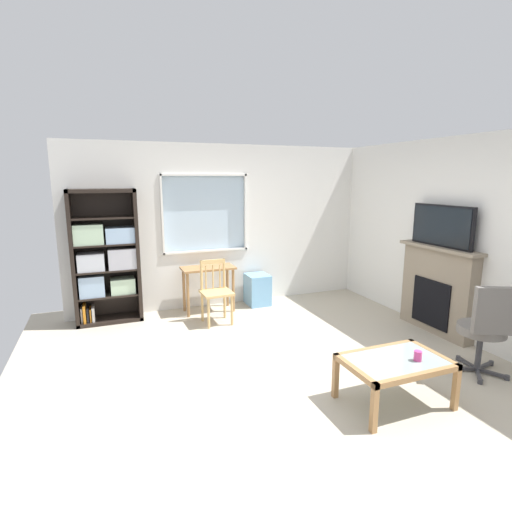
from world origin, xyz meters
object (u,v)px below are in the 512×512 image
object	(u,v)px
wooden_chair	(216,291)
desk_under_window	(208,276)
bookshelf	(106,259)
office_chair	(486,326)
coffee_table	(395,366)
sippy_cup	(418,356)
tv	(442,226)
plastic_drawer_unit	(257,289)
fireplace	(437,289)

from	to	relation	value
wooden_chair	desk_under_window	bearing A→B (deg)	87.13
bookshelf	office_chair	xyz separation A→B (m)	(3.60, -3.16, -0.37)
coffee_table	sippy_cup	distance (m)	0.22
tv	coffee_table	xyz separation A→B (m)	(-1.69, -1.22, -1.07)
wooden_chair	sippy_cup	bearing A→B (deg)	-67.72
desk_under_window	coffee_table	bearing A→B (deg)	-73.59
office_chair	plastic_drawer_unit	bearing A→B (deg)	112.89
plastic_drawer_unit	sippy_cup	xyz separation A→B (m)	(0.25, -3.28, 0.23)
coffee_table	wooden_chair	bearing A→B (deg)	109.91
bookshelf	wooden_chair	bearing A→B (deg)	-23.54
desk_under_window	tv	distance (m)	3.36
bookshelf	wooden_chair	xyz separation A→B (m)	(1.43, -0.62, -0.46)
bookshelf	fireplace	xyz separation A→B (m)	(4.09, -2.03, -0.33)
wooden_chair	tv	size ratio (longest dim) A/B	0.94
wooden_chair	fireplace	world-z (taller)	fireplace
tv	plastic_drawer_unit	bearing A→B (deg)	132.18
bookshelf	coffee_table	size ratio (longest dim) A/B	2.04
desk_under_window	wooden_chair	distance (m)	0.52
sippy_cup	coffee_table	bearing A→B (deg)	150.28
desk_under_window	fireplace	distance (m)	3.26
fireplace	tv	distance (m)	0.85
wooden_chair	sippy_cup	xyz separation A→B (m)	(1.11, -2.71, 0.02)
desk_under_window	fireplace	bearing A→B (deg)	-36.03
office_chair	wooden_chair	bearing A→B (deg)	130.54
plastic_drawer_unit	coffee_table	distance (m)	3.19
desk_under_window	office_chair	size ratio (longest dim) A/B	0.81
fireplace	sippy_cup	distance (m)	2.03
wooden_chair	plastic_drawer_unit	xyz separation A→B (m)	(0.86, 0.56, -0.21)
tv	sippy_cup	world-z (taller)	tv
coffee_table	desk_under_window	bearing A→B (deg)	106.41
desk_under_window	sippy_cup	xyz separation A→B (m)	(1.09, -3.23, -0.09)
fireplace	tv	bearing A→B (deg)	180.00
bookshelf	plastic_drawer_unit	bearing A→B (deg)	-1.48
bookshelf	wooden_chair	size ratio (longest dim) A/B	2.11
fireplace	coffee_table	distance (m)	2.11
fireplace	coffee_table	xyz separation A→B (m)	(-1.71, -1.22, -0.22)
desk_under_window	coffee_table	distance (m)	3.27
tv	office_chair	size ratio (longest dim) A/B	0.95
bookshelf	plastic_drawer_unit	world-z (taller)	bookshelf
plastic_drawer_unit	tv	distance (m)	2.91
desk_under_window	sippy_cup	size ratio (longest dim) A/B	8.97
plastic_drawer_unit	sippy_cup	size ratio (longest dim) A/B	5.56
fireplace	office_chair	bearing A→B (deg)	-113.47
desk_under_window	coffee_table	size ratio (longest dim) A/B	0.87
sippy_cup	office_chair	bearing A→B (deg)	9.60
bookshelf	tv	bearing A→B (deg)	-26.45
wooden_chair	sippy_cup	size ratio (longest dim) A/B	10.00
tv	coffee_table	bearing A→B (deg)	-144.25
plastic_drawer_unit	office_chair	bearing A→B (deg)	-67.11
office_chair	coffee_table	bearing A→B (deg)	-175.98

